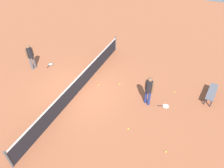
% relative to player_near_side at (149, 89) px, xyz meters
% --- Properties ---
extents(ground_plane, '(40.00, 40.00, 0.00)m').
position_rel_player_near_side_xyz_m(ground_plane, '(-0.59, 3.75, -1.01)').
color(ground_plane, '#9E5638').
extents(court_net, '(10.09, 0.09, 1.07)m').
position_rel_player_near_side_xyz_m(court_net, '(-0.59, 3.75, -0.51)').
color(court_net, '#4C4C51').
rests_on(court_net, ground_plane).
extents(player_near_side, '(0.45, 0.51, 1.70)m').
position_rel_player_near_side_xyz_m(player_near_side, '(0.00, 0.00, 0.00)').
color(player_near_side, navy).
rests_on(player_near_side, ground_plane).
extents(player_far_side, '(0.53, 0.39, 1.70)m').
position_rel_player_near_side_xyz_m(player_far_side, '(0.04, 7.58, 0.00)').
color(player_far_side, '#595960').
rests_on(player_far_side, ground_plane).
extents(tennis_racket_near_player, '(0.40, 0.61, 0.03)m').
position_rel_player_near_side_xyz_m(tennis_racket_near_player, '(0.19, -0.95, -1.00)').
color(tennis_racket_near_player, white).
rests_on(tennis_racket_near_player, ground_plane).
extents(tennis_racket_far_player, '(0.60, 0.35, 0.03)m').
position_rel_player_near_side_xyz_m(tennis_racket_far_player, '(0.83, 6.91, -1.00)').
color(tennis_racket_far_player, black).
rests_on(tennis_racket_far_player, ground_plane).
extents(tennis_ball_near_player, '(0.07, 0.07, 0.07)m').
position_rel_player_near_side_xyz_m(tennis_ball_near_player, '(0.85, 1.90, -0.98)').
color(tennis_ball_near_player, '#C6E033').
rests_on(tennis_ball_near_player, ground_plane).
extents(tennis_ball_by_net, '(0.07, 0.07, 0.07)m').
position_rel_player_near_side_xyz_m(tennis_ball_by_net, '(1.46, -1.17, -0.98)').
color(tennis_ball_by_net, '#C6E033').
rests_on(tennis_ball_by_net, ground_plane).
extents(tennis_ball_midcourt, '(0.07, 0.07, 0.07)m').
position_rel_player_near_side_xyz_m(tennis_ball_midcourt, '(0.25, 2.98, -0.98)').
color(tennis_ball_midcourt, '#C6E033').
rests_on(tennis_ball_midcourt, ground_plane).
extents(tennis_ball_baseline, '(0.07, 0.07, 0.07)m').
position_rel_player_near_side_xyz_m(tennis_ball_baseline, '(-2.46, -1.58, -0.98)').
color(tennis_ball_baseline, '#C6E033').
rests_on(tennis_ball_baseline, ground_plane).
extents(tennis_ball_stray_left, '(0.07, 0.07, 0.07)m').
position_rel_player_near_side_xyz_m(tennis_ball_stray_left, '(-1.99, 0.28, -0.98)').
color(tennis_ball_stray_left, '#C6E033').
rests_on(tennis_ball_stray_left, ground_plane).
extents(courtside_bench, '(1.54, 0.59, 0.48)m').
position_rel_player_near_side_xyz_m(courtside_bench, '(1.82, -2.99, -0.59)').
color(courtside_bench, '#595960').
rests_on(courtside_bench, ground_plane).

